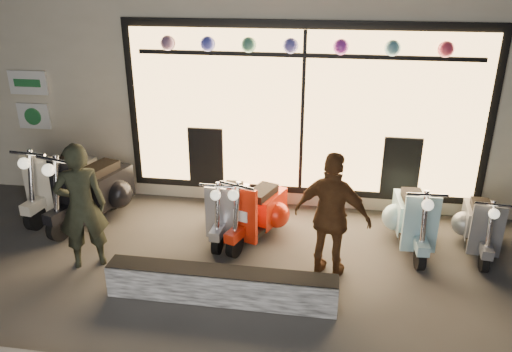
{
  "coord_description": "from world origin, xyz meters",
  "views": [
    {
      "loc": [
        1.26,
        -5.29,
        3.53
      ],
      "look_at": [
        0.31,
        0.6,
        1.05
      ],
      "focal_mm": 35.0,
      "sensor_mm": 36.0,
      "label": 1
    }
  ],
  "objects_px": {
    "man": "(82,207)",
    "scooter_silver": "(230,206)",
    "graffiti_barrier": "(221,285)",
    "scooter_red": "(260,209)",
    "woman": "(332,217)"
  },
  "relations": [
    {
      "from": "scooter_silver",
      "to": "man",
      "type": "height_order",
      "value": "man"
    },
    {
      "from": "scooter_red",
      "to": "woman",
      "type": "xyz_separation_m",
      "value": [
        1.0,
        -0.89,
        0.41
      ]
    },
    {
      "from": "scooter_red",
      "to": "man",
      "type": "height_order",
      "value": "man"
    },
    {
      "from": "scooter_red",
      "to": "woman",
      "type": "distance_m",
      "value": 1.4
    },
    {
      "from": "scooter_silver",
      "to": "woman",
      "type": "bearing_deg",
      "value": -30.09
    },
    {
      "from": "graffiti_barrier",
      "to": "scooter_silver",
      "type": "distance_m",
      "value": 1.7
    },
    {
      "from": "scooter_silver",
      "to": "scooter_red",
      "type": "xyz_separation_m",
      "value": [
        0.45,
        -0.05,
        0.02
      ]
    },
    {
      "from": "woman",
      "to": "man",
      "type": "bearing_deg",
      "value": 21.12
    },
    {
      "from": "man",
      "to": "woman",
      "type": "relative_size",
      "value": 1.02
    },
    {
      "from": "scooter_silver",
      "to": "man",
      "type": "relative_size",
      "value": 0.79
    },
    {
      "from": "woman",
      "to": "graffiti_barrier",
      "type": "bearing_deg",
      "value": 47.53
    },
    {
      "from": "scooter_silver",
      "to": "graffiti_barrier",
      "type": "bearing_deg",
      "value": -78.7
    },
    {
      "from": "man",
      "to": "scooter_silver",
      "type": "bearing_deg",
      "value": -170.63
    },
    {
      "from": "woman",
      "to": "scooter_silver",
      "type": "bearing_deg",
      "value": -16.68
    },
    {
      "from": "scooter_silver",
      "to": "man",
      "type": "bearing_deg",
      "value": -140.4
    }
  ]
}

